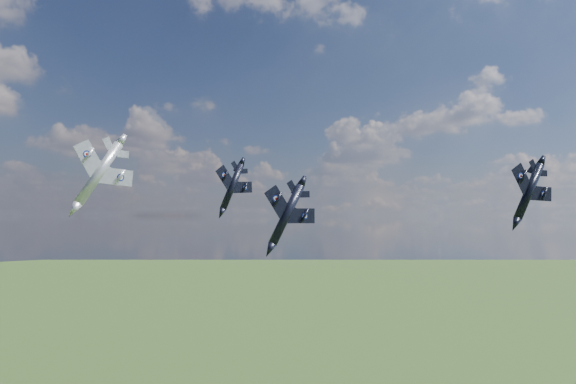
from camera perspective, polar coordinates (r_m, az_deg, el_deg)
jet_lead_navy at (r=87.23m, az=-0.13°, el=-2.28°), size 13.43×16.24×7.39m
jet_right_navy at (r=87.06m, az=23.28°, el=0.05°), size 12.09×14.44×6.71m
jet_high_navy at (r=103.36m, az=-5.70°, el=0.56°), size 9.73×12.88×6.12m
jet_left_silver at (r=74.89m, az=-18.66°, el=1.83°), size 10.10×13.41×7.15m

